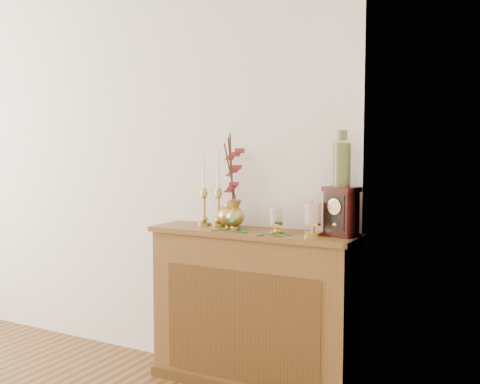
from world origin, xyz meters
The scene contains 10 objects.
console_shelf centered at (1.40, 2.10, 0.44)m, with size 1.24×0.34×0.93m.
candlestick_left centered at (1.06, 2.13, 1.08)m, with size 0.08×0.08×0.47m.
candlestick_center centered at (1.15, 2.15, 1.09)m, with size 0.08×0.08×0.47m.
bud_vase centered at (1.30, 2.09, 1.01)m, with size 0.11×0.11×0.17m.
ginger_jar centered at (1.23, 2.18, 1.18)m, with size 0.23×0.25×0.56m.
pillar_candle_left centered at (1.57, 2.07, 1.01)m, with size 0.08×0.08×0.15m.
pillar_candle_right centered at (1.77, 2.09, 1.03)m, with size 0.10×0.10×0.19m.
ivy_garland centered at (1.48, 2.02, 0.94)m, with size 0.43×0.14×0.08m.
mantel_clock centered at (1.92, 2.14, 1.06)m, with size 0.21×0.18×0.27m.
ceramic_vase centered at (1.92, 2.14, 1.33)m, with size 0.09×0.09×0.30m.
Camera 1 is at (2.87, -0.74, 1.42)m, focal length 42.00 mm.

